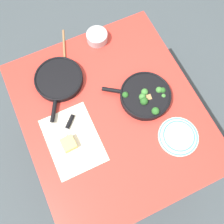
# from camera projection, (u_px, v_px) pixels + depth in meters

# --- Properties ---
(ground_plane) EXTENTS (14.00, 14.00, 0.00)m
(ground_plane) POSITION_uv_depth(u_px,v_px,m) (112.00, 142.00, 2.18)
(ground_plane) COLOR #424C51
(dining_table_red) EXTENTS (1.17, 1.03, 0.76)m
(dining_table_red) POSITION_uv_depth(u_px,v_px,m) (112.00, 117.00, 1.54)
(dining_table_red) COLOR red
(dining_table_red) RESTS_ON ground_plane
(skillet_broccoli) EXTENTS (0.31, 0.37, 0.08)m
(skillet_broccoli) POSITION_uv_depth(u_px,v_px,m) (145.00, 96.00, 1.47)
(skillet_broccoli) COLOR black
(skillet_broccoli) RESTS_ON dining_table_red
(skillet_eggs) EXTENTS (0.39, 0.29, 0.04)m
(skillet_eggs) POSITION_uv_depth(u_px,v_px,m) (59.00, 80.00, 1.51)
(skillet_eggs) COLOR black
(skillet_eggs) RESTS_ON dining_table_red
(wooden_spoon) EXTENTS (0.34, 0.14, 0.02)m
(wooden_spoon) POSITION_uv_depth(u_px,v_px,m) (65.00, 59.00, 1.58)
(wooden_spoon) COLOR #996B42
(wooden_spoon) RESTS_ON dining_table_red
(parchment_sheet) EXTENTS (0.38, 0.28, 0.00)m
(parchment_sheet) POSITION_uv_depth(u_px,v_px,m) (73.00, 140.00, 1.41)
(parchment_sheet) COLOR silver
(parchment_sheet) RESTS_ON dining_table_red
(grater_knife) EXTENTS (0.18, 0.19, 0.02)m
(grater_knife) POSITION_uv_depth(u_px,v_px,m) (67.00, 128.00, 1.43)
(grater_knife) COLOR silver
(grater_knife) RESTS_ON dining_table_red
(cheese_block) EXTENTS (0.08, 0.08, 0.04)m
(cheese_block) POSITION_uv_depth(u_px,v_px,m) (69.00, 144.00, 1.38)
(cheese_block) COLOR #EACC66
(cheese_block) RESTS_ON dining_table_red
(dinner_plate_stack) EXTENTS (0.23, 0.23, 0.03)m
(dinner_plate_stack) POSITION_uv_depth(u_px,v_px,m) (179.00, 136.00, 1.41)
(dinner_plate_stack) COLOR silver
(dinner_plate_stack) RESTS_ON dining_table_red
(prep_bowl_steel) EXTENTS (0.14, 0.14, 0.06)m
(prep_bowl_steel) POSITION_uv_depth(u_px,v_px,m) (97.00, 37.00, 1.61)
(prep_bowl_steel) COLOR #B7B7BC
(prep_bowl_steel) RESTS_ON dining_table_red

